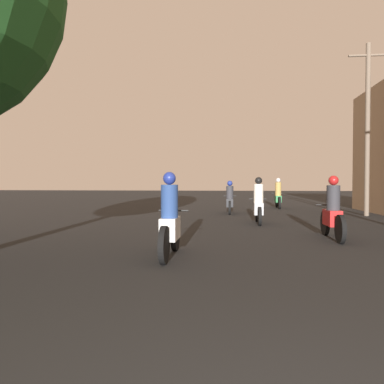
# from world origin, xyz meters

# --- Properties ---
(motorcycle_white) EXTENTS (0.60, 1.96, 1.61)m
(motorcycle_white) POSITION_xyz_m (-1.62, 5.64, 0.65)
(motorcycle_white) COLOR black
(motorcycle_white) RESTS_ON ground_plane
(motorcycle_red) EXTENTS (0.60, 2.10, 1.58)m
(motorcycle_red) POSITION_xyz_m (2.04, 8.26, 0.64)
(motorcycle_red) COLOR black
(motorcycle_red) RESTS_ON ground_plane
(motorcycle_silver) EXTENTS (0.60, 1.89, 1.59)m
(motorcycle_silver) POSITION_xyz_m (0.45, 11.59, 0.64)
(motorcycle_silver) COLOR black
(motorcycle_silver) RESTS_ON ground_plane
(motorcycle_black) EXTENTS (0.60, 2.02, 1.48)m
(motorcycle_black) POSITION_xyz_m (-0.54, 15.66, 0.59)
(motorcycle_black) COLOR black
(motorcycle_black) RESTS_ON ground_plane
(motorcycle_green) EXTENTS (0.60, 1.91, 1.64)m
(motorcycle_green) POSITION_xyz_m (2.04, 19.32, 0.66)
(motorcycle_green) COLOR black
(motorcycle_green) RESTS_ON ground_plane
(utility_pole_far) EXTENTS (1.60, 0.20, 7.19)m
(utility_pole_far) POSITION_xyz_m (5.17, 15.03, 3.76)
(utility_pole_far) COLOR #6B5B4C
(utility_pole_far) RESTS_ON ground_plane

